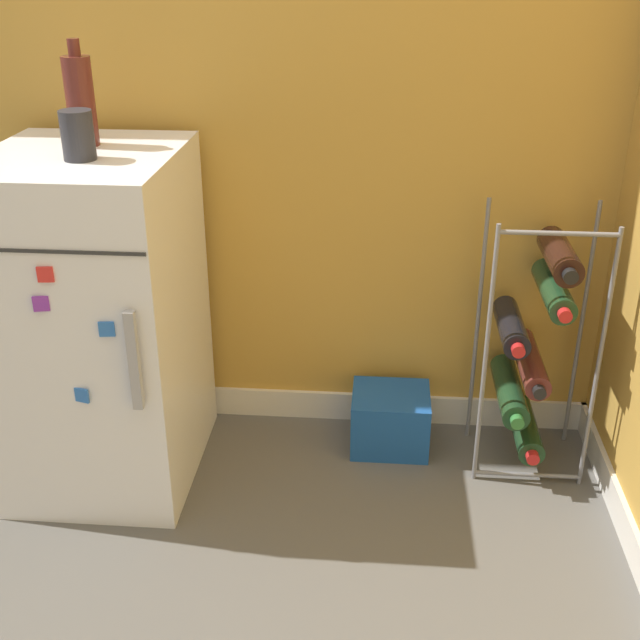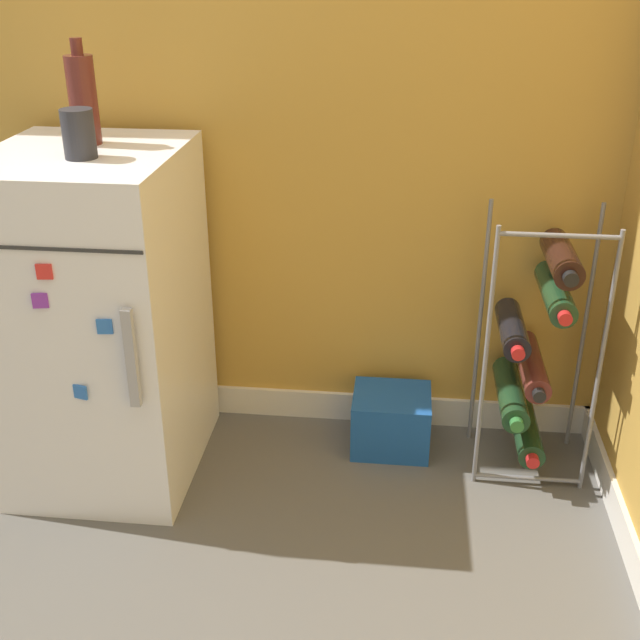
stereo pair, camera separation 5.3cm
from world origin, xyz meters
TOP-DOWN VIEW (x-y plane):
  - ground_plane at (0.00, 0.00)m, footprint 14.00×14.00m
  - mini_fridge at (-0.46, 0.41)m, footprint 0.47×0.57m
  - wine_rack at (0.69, 0.53)m, footprint 0.30×0.32m
  - soda_box at (0.32, 0.57)m, footprint 0.23×0.20m
  - fridge_top_cup at (-0.43, 0.35)m, footprint 0.08×0.08m
  - fridge_top_bottle at (-0.47, 0.49)m, footprint 0.07×0.07m

SIDE VIEW (x-z plane):
  - ground_plane at x=0.00m, z-range 0.00..0.00m
  - soda_box at x=0.32m, z-range 0.00..0.17m
  - wine_rack at x=0.69m, z-range 0.00..0.74m
  - mini_fridge at x=-0.46m, z-range 0.00..0.90m
  - fridge_top_cup at x=-0.43m, z-range 0.90..1.01m
  - fridge_top_bottle at x=-0.47m, z-range 0.88..1.14m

